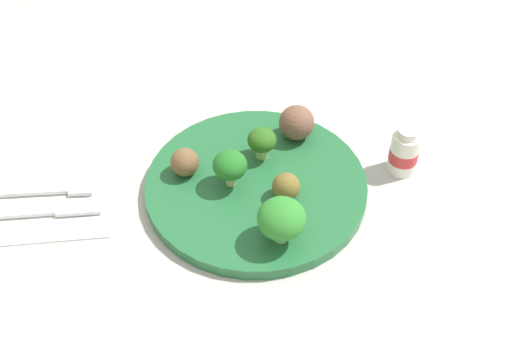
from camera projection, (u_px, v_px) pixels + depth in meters
The scene contains 12 objects.
ground_plane at pixel (256, 191), 0.84m from camera, with size 4.00×4.00×0.00m, color #B2B2AD.
plate at pixel (256, 186), 0.84m from camera, with size 0.28×0.28×0.02m, color #236638.
broccoli_floret_back_right at pixel (230, 165), 0.81m from camera, with size 0.04×0.04×0.05m.
broccoli_floret_mid_left at pixel (262, 141), 0.85m from camera, with size 0.04×0.04×0.04m.
broccoli_floret_far_rim at pixel (282, 219), 0.74m from camera, with size 0.06×0.06×0.06m.
meatball_center at pixel (185, 162), 0.83m from camera, with size 0.04×0.04×0.04m, color brown.
meatball_front_left at pixel (286, 187), 0.80m from camera, with size 0.03×0.03×0.03m, color brown.
meatball_mid_left at pixel (297, 123), 0.88m from camera, with size 0.05×0.05×0.05m, color brown.
napkin at pixel (44, 203), 0.82m from camera, with size 0.17×0.12×0.01m, color white.
fork at pixel (51, 190), 0.83m from camera, with size 0.12×0.02×0.01m.
knife at pixel (48, 211), 0.81m from camera, with size 0.15×0.02×0.01m.
yogurt_bottle at pixel (404, 152), 0.85m from camera, with size 0.04×0.04×0.07m.
Camera 1 is at (-0.06, -0.58, 0.61)m, focal length 46.39 mm.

